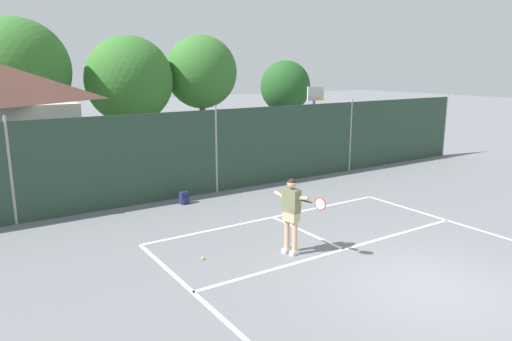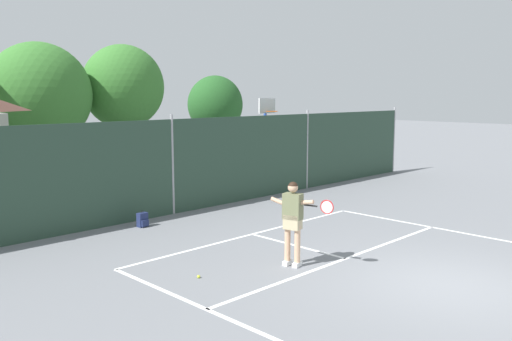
{
  "view_description": "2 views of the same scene",
  "coord_description": "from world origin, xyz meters",
  "px_view_note": "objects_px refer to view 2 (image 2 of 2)",
  "views": [
    {
      "loc": [
        -7.77,
        -5.45,
        4.41
      ],
      "look_at": [
        -0.68,
        5.38,
        1.54
      ],
      "focal_mm": 33.0,
      "sensor_mm": 36.0,
      "label": 1
    },
    {
      "loc": [
        -9.75,
        -4.37,
        3.7
      ],
      "look_at": [
        0.84,
        6.19,
        1.56
      ],
      "focal_mm": 37.54,
      "sensor_mm": 36.0,
      "label": 2
    }
  ],
  "objects_px": {
    "backpack_navy": "(143,220)",
    "tennis_player": "(293,216)",
    "basketball_hoop": "(266,129)",
    "tennis_ball": "(199,277)"
  },
  "relations": [
    {
      "from": "tennis_player",
      "to": "tennis_ball",
      "type": "bearing_deg",
      "value": 156.87
    },
    {
      "from": "basketball_hoop",
      "to": "tennis_player",
      "type": "xyz_separation_m",
      "value": [
        -7.02,
        -7.55,
        -1.2
      ]
    },
    {
      "from": "backpack_navy",
      "to": "tennis_player",
      "type": "bearing_deg",
      "value": -85.95
    },
    {
      "from": "basketball_hoop",
      "to": "tennis_ball",
      "type": "bearing_deg",
      "value": -143.18
    },
    {
      "from": "basketball_hoop",
      "to": "backpack_navy",
      "type": "xyz_separation_m",
      "value": [
        -7.39,
        -2.28,
        -2.12
      ]
    },
    {
      "from": "tennis_player",
      "to": "backpack_navy",
      "type": "bearing_deg",
      "value": 94.05
    },
    {
      "from": "tennis_player",
      "to": "backpack_navy",
      "type": "xyz_separation_m",
      "value": [
        -0.37,
        5.27,
        -0.92
      ]
    },
    {
      "from": "basketball_hoop",
      "to": "backpack_navy",
      "type": "relative_size",
      "value": 7.67
    },
    {
      "from": "basketball_hoop",
      "to": "tennis_player",
      "type": "distance_m",
      "value": 10.38
    },
    {
      "from": "tennis_player",
      "to": "backpack_navy",
      "type": "relative_size",
      "value": 4.01
    }
  ]
}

